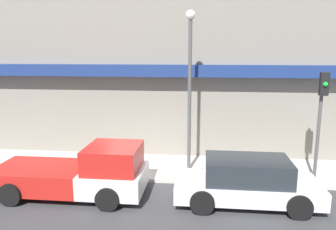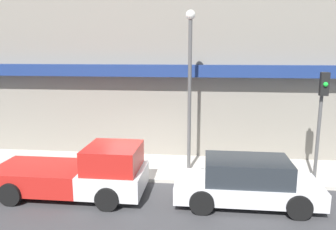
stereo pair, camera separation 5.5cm
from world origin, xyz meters
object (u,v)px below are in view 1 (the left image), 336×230
at_px(parked_car, 247,181).
at_px(street_lamp, 190,75).
at_px(pickup_truck, 81,173).
at_px(fire_hydrant, 123,162).
at_px(traffic_light, 321,108).

bearing_deg(parked_car, street_lamp, 130.35).
relative_size(pickup_truck, fire_hydrant, 8.50).
bearing_deg(fire_hydrant, street_lamp, 5.44).
relative_size(pickup_truck, street_lamp, 0.82).
height_order(pickup_truck, fire_hydrant, pickup_truck).
xyz_separation_m(fire_hydrant, traffic_light, (7.26, -0.38, 2.40)).
bearing_deg(parked_car, fire_hydrant, 156.25).
distance_m(street_lamp, traffic_light, 4.80).
xyz_separation_m(fire_hydrant, street_lamp, (2.63, 0.25, 3.48)).
height_order(street_lamp, traffic_light, street_lamp).
relative_size(pickup_truck, traffic_light, 1.28).
bearing_deg(pickup_truck, street_lamp, 36.59).
relative_size(street_lamp, traffic_light, 1.56).
height_order(fire_hydrant, street_lamp, street_lamp).
bearing_deg(traffic_light, pickup_truck, -167.42).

